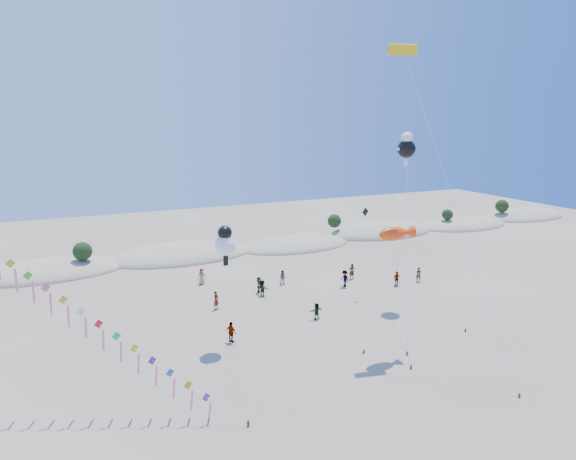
{
  "coord_description": "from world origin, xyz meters",
  "views": [
    {
      "loc": [
        -12.39,
        -16.42,
        17.44
      ],
      "look_at": [
        1.34,
        14.0,
        9.88
      ],
      "focal_mm": 30.0,
      "sensor_mm": 36.0,
      "label": 1
    }
  ],
  "objects": [
    {
      "name": "cartoon_kite_low",
      "position": [
        -2.04,
        18.27,
        8.32
      ],
      "size": [
        9.83,
        7.02,
        9.66
      ],
      "color": "#3F2D1E",
      "rests_on": "ground"
    },
    {
      "name": "cartoon_kite_high",
      "position": [
        16.85,
        21.02,
        15.07
      ],
      "size": [
        8.16,
        11.41,
        16.48
      ],
      "color": "#3F2D1E",
      "rests_on": "ground"
    },
    {
      "name": "beachgoers",
      "position": [
        7.37,
        25.89,
        0.84
      ],
      "size": [
        24.4,
        15.84,
        1.83
      ],
      "color": "slate",
      "rests_on": "ground"
    },
    {
      "name": "dune_ridge",
      "position": [
        1.06,
        45.14,
        0.11
      ],
      "size": [
        145.3,
        11.49,
        5.57
      ],
      "color": "tan",
      "rests_on": "ground"
    },
    {
      "name": "parafoil_kite",
      "position": [
        11.29,
        14.74,
        22.26
      ],
      "size": [
        2.7,
        12.65,
        23.14
      ],
      "color": "#3F2D1E",
      "rests_on": "ground"
    },
    {
      "name": "fish_kite",
      "position": [
        9.45,
        12.17,
        9.23
      ],
      "size": [
        3.0,
        4.02,
        9.77
      ],
      "color": "#3F2D1E",
      "rests_on": "ground"
    },
    {
      "name": "dark_kite",
      "position": [
        15.07,
        20.04,
        5.94
      ],
      "size": [
        3.13,
        11.99,
        9.01
      ],
      "color": "#3F2D1E",
      "rests_on": "ground"
    }
  ]
}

